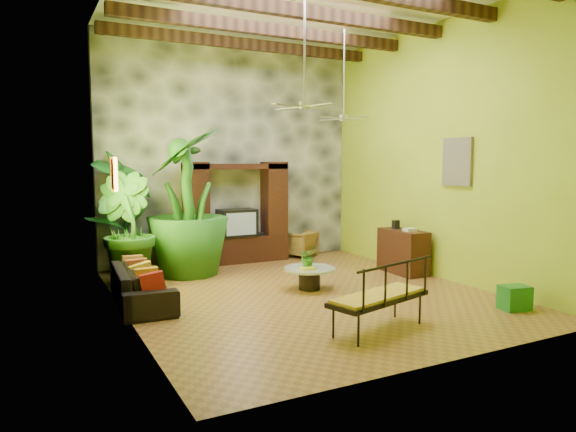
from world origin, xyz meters
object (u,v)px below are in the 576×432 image
tall_plant_c (187,203)px  green_bin (515,298)px  sofa (142,286)px  tall_plant_b (125,229)px  side_console (403,252)px  iron_bench (382,294)px  coffee_table (309,275)px  tall_plant_a (124,210)px  ceiling_fan_back (344,108)px  wicker_armchair (300,244)px  ceiling_fan_front (304,93)px  entertainment_center (237,221)px

tall_plant_c → green_bin: size_ratio=6.87×
sofa → tall_plant_b: 1.62m
side_console → iron_bench: bearing=-132.3°
coffee_table → green_bin: (2.23, -2.57, -0.07)m
tall_plant_a → tall_plant_c: 1.36m
iron_bench → tall_plant_b: bearing=105.8°
ceiling_fan_back → coffee_table: 3.58m
ceiling_fan_back → coffee_table: ceiling_fan_back is taller
iron_bench → side_console: iron_bench is taller
wicker_armchair → tall_plant_b: size_ratio=0.32×
ceiling_fan_front → tall_plant_b: bearing=135.6°
ceiling_fan_back → tall_plant_c: 3.72m
entertainment_center → coffee_table: bearing=-85.4°
entertainment_center → green_bin: size_ratio=5.56×
entertainment_center → ceiling_fan_front: (-0.20, -3.54, 2.44)m
sofa → wicker_armchair: size_ratio=3.02×
ceiling_fan_back → green_bin: ceiling_fan_back is taller
wicker_armchair → side_console: (1.00, -2.64, 0.14)m
coffee_table → green_bin: coffee_table is taller
sofa → side_console: side_console is taller
tall_plant_a → tall_plant_c: bearing=-35.5°
wicker_armchair → tall_plant_c: size_ratio=0.23×
ceiling_fan_front → green_bin: ceiling_fan_front is taller
sofa → tall_plant_c: size_ratio=0.70×
wicker_armchair → green_bin: bearing=70.9°
iron_bench → coffee_table: bearing=68.1°
ceiling_fan_back → tall_plant_c: (-2.97, 1.17, -1.92)m
coffee_table → sofa: bearing=172.2°
wicker_armchair → coffee_table: wicker_armchair is taller
side_console → green_bin: 2.92m
tall_plant_b → green_bin: size_ratio=4.94×
wicker_armchair → iron_bench: size_ratio=0.41×
tall_plant_a → coffee_table: (2.71, -2.97, -1.05)m
coffee_table → green_bin: 3.40m
iron_bench → side_console: bearing=31.0°
tall_plant_b → tall_plant_c: (1.28, 0.36, 0.42)m
green_bin → side_console: bearing=86.3°
iron_bench → entertainment_center: bearing=74.2°
tall_plant_c → entertainment_center: bearing=29.3°
entertainment_center → coffee_table: 3.05m
side_console → green_bin: bearing=-92.2°
sofa → green_bin: (5.11, -2.97, -0.12)m
tall_plant_a → coffee_table: size_ratio=2.82×
tall_plant_b → coffee_table: size_ratio=2.30×
tall_plant_a → coffee_table: bearing=-47.7°
tall_plant_a → green_bin: tall_plant_a is taller
ceiling_fan_front → wicker_armchair: 5.06m
iron_bench → ceiling_fan_front: bearing=79.1°
entertainment_center → iron_bench: entertainment_center is taller
ceiling_fan_front → tall_plant_c: bearing=113.0°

